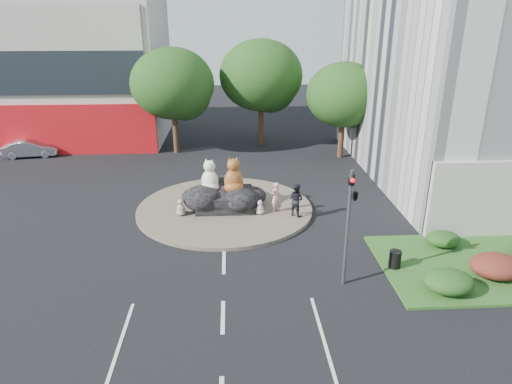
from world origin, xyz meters
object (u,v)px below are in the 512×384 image
(pedestrian_pink, at_px, (276,197))
(litter_bin, at_px, (395,259))
(pedestrian_dark, at_px, (296,200))
(parked_car, at_px, (30,148))
(cat_tabby, at_px, (234,175))
(kitten_white, at_px, (260,207))
(cat_white, at_px, (210,175))
(kitten_calico, at_px, (181,207))

(pedestrian_pink, height_order, litter_bin, pedestrian_pink)
(pedestrian_dark, bearing_deg, pedestrian_pink, 13.00)
(parked_car, bearing_deg, cat_tabby, -134.40)
(kitten_white, height_order, pedestrian_pink, pedestrian_pink)
(cat_white, height_order, kitten_white, cat_white)
(kitten_calico, bearing_deg, parked_car, 171.51)
(litter_bin, bearing_deg, pedestrian_pink, 126.94)
(cat_white, bearing_deg, parked_car, 168.53)
(litter_bin, bearing_deg, parked_car, 141.09)
(cat_white, relative_size, litter_bin, 2.46)
(kitten_calico, bearing_deg, litter_bin, 4.04)
(parked_car, bearing_deg, kitten_calico, -142.44)
(kitten_white, xyz_separation_m, litter_bin, (5.56, -5.88, -0.11))
(cat_tabby, xyz_separation_m, parked_car, (-15.89, 11.45, -1.47))
(litter_bin, bearing_deg, kitten_white, 133.36)
(kitten_white, relative_size, pedestrian_dark, 0.46)
(kitten_calico, bearing_deg, cat_white, 70.59)
(cat_tabby, xyz_separation_m, litter_bin, (6.96, -7.00, -1.62))
(kitten_calico, relative_size, parked_car, 0.23)
(kitten_white, bearing_deg, pedestrian_pink, -32.77)
(kitten_white, relative_size, pedestrian_pink, 0.49)
(cat_tabby, distance_m, kitten_calico, 3.42)
(litter_bin, bearing_deg, cat_tabby, 134.86)
(cat_tabby, height_order, litter_bin, cat_tabby)
(cat_tabby, relative_size, kitten_calico, 2.18)
(kitten_calico, distance_m, parked_car, 17.95)
(kitten_calico, height_order, litter_bin, kitten_calico)
(parked_car, height_order, litter_bin, parked_car)
(pedestrian_pink, xyz_separation_m, parked_car, (-18.19, 12.24, -0.39))
(pedestrian_pink, height_order, pedestrian_dark, pedestrian_dark)
(parked_car, bearing_deg, cat_white, -136.47)
(pedestrian_pink, xyz_separation_m, pedestrian_dark, (1.05, -0.59, 0.06))
(parked_car, relative_size, litter_bin, 5.16)
(pedestrian_dark, relative_size, parked_car, 0.45)
(parked_car, bearing_deg, kitten_white, -134.62)
(kitten_calico, xyz_separation_m, kitten_white, (4.34, -0.13, -0.05))
(cat_white, relative_size, pedestrian_pink, 1.13)
(cat_white, bearing_deg, cat_tabby, 20.24)
(cat_white, distance_m, parked_car, 18.48)
(pedestrian_pink, bearing_deg, kitten_white, -21.39)
(pedestrian_dark, relative_size, litter_bin, 2.34)
(cat_white, distance_m, cat_tabby, 1.35)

